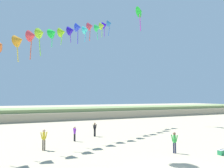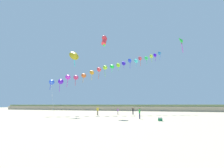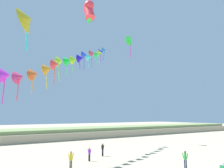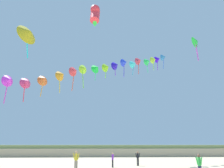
{
  "view_description": "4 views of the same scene",
  "coord_description": "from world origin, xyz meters",
  "views": [
    {
      "loc": [
        -9.51,
        -10.69,
        4.49
      ],
      "look_at": [
        -0.16,
        8.64,
        5.67
      ],
      "focal_mm": 38.0,
      "sensor_mm": 36.0,
      "label": 1
    },
    {
      "loc": [
        6.27,
        -18.74,
        2.1
      ],
      "look_at": [
        -3.7,
        12.82,
        6.72
      ],
      "focal_mm": 24.0,
      "sensor_mm": 36.0,
      "label": 2
    },
    {
      "loc": [
        -15.67,
        -10.74,
        5.05
      ],
      "look_at": [
        -1.27,
        9.99,
        8.36
      ],
      "focal_mm": 38.0,
      "sensor_mm": 36.0,
      "label": 3
    },
    {
      "loc": [
        -3.87,
        -12.98,
        2.34
      ],
      "look_at": [
        -2.62,
        9.46,
        8.06
      ],
      "focal_mm": 38.0,
      "sensor_mm": 36.0,
      "label": 4
    }
  ],
  "objects": [
    {
      "name": "large_kite_mid_trail",
      "position": [
        -4.41,
        9.6,
        15.62
      ],
      "size": [
        1.12,
        1.64,
        2.52
      ],
      "color": "#EC333F"
    },
    {
      "name": "large_kite_high_solo",
      "position": [
        12.75,
        23.96,
        19.49
      ],
      "size": [
        1.7,
        2.22,
        4.46
      ],
      "color": "green"
    },
    {
      "name": "person_far_left",
      "position": [
        -2.36,
        12.8,
        0.87
      ],
      "size": [
        0.25,
        0.52,
        1.5
      ],
      "color": "black",
      "rests_on": "ground"
    },
    {
      "name": "person_near_right",
      "position": [
        -5.9,
        10.0,
        1.01
      ],
      "size": [
        0.62,
        0.24,
        1.75
      ],
      "color": "#726656",
      "rests_on": "ground"
    },
    {
      "name": "dune_ridge",
      "position": [
        0.0,
        38.63,
        1.09
      ],
      "size": [
        120.0,
        11.3,
        2.19
      ],
      "color": "tan",
      "rests_on": "ground"
    },
    {
      "name": "large_kite_low_lead",
      "position": [
        -10.82,
        8.52,
        12.83
      ],
      "size": [
        2.39,
        2.57,
        3.71
      ],
      "color": "gold"
    },
    {
      "name": "person_near_left",
      "position": [
        3.33,
        4.37,
        0.96
      ],
      "size": [
        0.35,
        0.55,
        1.67
      ],
      "color": "#282D4C",
      "rests_on": "ground"
    },
    {
      "name": "kite_banner_string",
      "position": [
        -3.64,
        15.37,
        11.64
      ],
      "size": [
        23.07,
        19.68,
        17.34
      ],
      "color": "blue"
    },
    {
      "name": "person_mid_center",
      "position": [
        0.58,
        14.69,
        0.9
      ],
      "size": [
        0.55,
        0.21,
        1.56
      ],
      "color": "black",
      "rests_on": "ground"
    }
  ]
}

